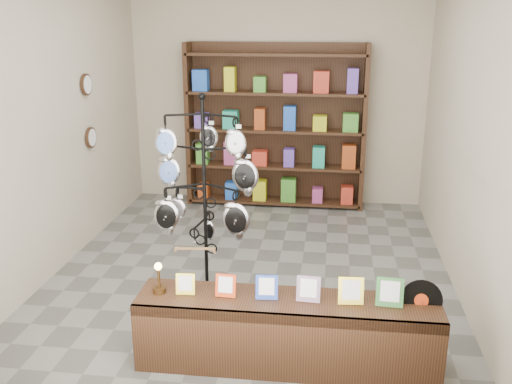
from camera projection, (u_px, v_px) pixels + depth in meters
The scene contains 6 objects.
ground at pixel (252, 273), 5.86m from camera, with size 5.00×5.00×0.00m, color slate.
room_envelope at pixel (251, 92), 5.31m from camera, with size 5.00×5.00×5.00m.
display_tree at pixel (204, 184), 5.06m from camera, with size 0.98×0.82×1.91m.
front_shelf at pixel (287, 332), 4.25m from camera, with size 2.24×0.48×0.79m.
back_shelving at pixel (275, 131), 7.73m from camera, with size 2.42×0.36×2.20m.
wall_clocks at pixel (89, 111), 6.42m from camera, with size 0.03×0.24×0.84m.
Camera 1 is at (0.75, -5.29, 2.54)m, focal length 40.00 mm.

